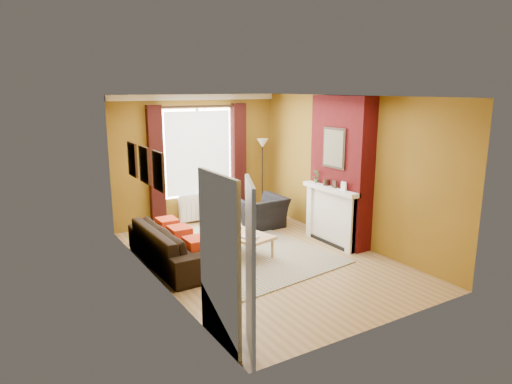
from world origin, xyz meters
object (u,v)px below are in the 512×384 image
wicker_stool (212,213)px  sofa (174,244)px  floor_lamp (262,155)px  armchair (259,212)px  coffee_table (241,235)px

wicker_stool → sofa: bearing=-131.2°
sofa → floor_lamp: floor_lamp is taller
sofa → armchair: (2.31, 0.98, 0.00)m
coffee_table → armchair: bearing=32.7°
armchair → wicker_stool: armchair is taller
armchair → wicker_stool: (-0.74, 0.81, -0.09)m
wicker_stool → floor_lamp: size_ratio=0.28×
armchair → coffee_table: (-1.14, -1.20, 0.03)m
sofa → armchair: 2.51m
coffee_table → wicker_stool: (0.39, 2.02, -0.12)m
wicker_stool → armchair: bearing=-47.6°
armchair → wicker_stool: size_ratio=2.03×
sofa → floor_lamp: size_ratio=1.26×
coffee_table → floor_lamp: size_ratio=0.74×
coffee_table → floor_lamp: bearing=35.7°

